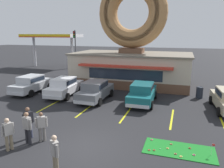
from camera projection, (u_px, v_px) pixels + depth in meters
ground_plane at (84, 146)px, 10.61m from camera, size 160.00×160.00×0.00m
donut_shop_building at (132, 49)px, 22.96m from camera, size 12.30×6.75×10.96m
putting_mat at (179, 150)px, 10.24m from camera, size 3.26×1.58×0.03m
mini_donut_near_left at (190, 148)px, 10.34m from camera, size 0.13×0.13×0.04m
mini_donut_near_right at (176, 154)px, 9.85m from camera, size 0.13×0.13×0.04m
mini_donut_mid_left at (168, 148)px, 10.33m from camera, size 0.13×0.13×0.04m
mini_donut_mid_centre at (149, 150)px, 10.17m from camera, size 0.13×0.13×0.04m
mini_donut_mid_right at (154, 150)px, 10.16m from camera, size 0.13×0.13×0.04m
mini_donut_far_left at (181, 156)px, 9.63m from camera, size 0.13×0.13×0.04m
mini_donut_far_centre at (194, 155)px, 9.76m from camera, size 0.13×0.13×0.04m
mini_donut_far_right at (171, 144)px, 10.72m from camera, size 0.13×0.13×0.04m
mini_donut_extra at (152, 140)px, 11.16m from camera, size 0.13×0.13×0.04m
golf_ball at (160, 149)px, 10.28m from camera, size 0.04×0.04×0.04m
putting_flag_pin at (213, 147)px, 9.69m from camera, size 0.13×0.01×0.55m
car_white at (64, 86)px, 19.12m from camera, size 2.17×4.65×1.60m
car_silver at (32, 83)px, 20.15m from camera, size 1.98×4.56×1.60m
car_grey at (95, 90)px, 17.81m from camera, size 1.99×4.56×1.60m
car_teal at (142, 92)px, 17.06m from camera, size 2.07×4.60×1.60m
pedestrian_blue_sweater_man at (42, 125)px, 10.94m from camera, size 0.48×0.43×1.55m
pedestrian_hooded_kid at (8, 133)px, 10.08m from camera, size 0.37×0.56×1.59m
pedestrian_leather_jacket_man at (27, 127)px, 10.61m from camera, size 0.58×0.32×1.67m
pedestrian_clipboard_woman at (28, 121)px, 11.23m from camera, size 0.36×0.56×1.70m
pedestrian_beanie_man at (55, 152)px, 8.43m from camera, size 0.49×0.42×1.58m
trash_bin at (200, 92)px, 18.48m from camera, size 0.57×0.57×0.97m
traffic_light_pole at (75, 46)px, 29.12m from camera, size 0.28×0.47×5.80m
gas_station_canopy at (52, 37)px, 34.68m from camera, size 9.00×4.46×5.30m
parking_stripe_far_left at (51, 105)px, 16.79m from camera, size 0.12×3.60×0.01m
parking_stripe_left at (87, 109)px, 15.88m from camera, size 0.12×3.60×0.01m
parking_stripe_mid_left at (127, 113)px, 14.97m from camera, size 0.12×3.60×0.01m
parking_stripe_centre at (172, 119)px, 14.06m from camera, size 0.12×3.60×0.01m
parking_stripe_mid_right at (223, 124)px, 13.15m from camera, size 0.12×3.60×0.01m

